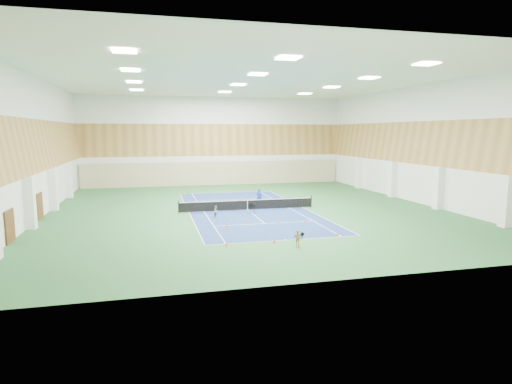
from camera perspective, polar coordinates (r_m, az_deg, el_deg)
ground at (r=40.39m, az=-1.15°, el=-2.37°), size 40.00×40.00×0.00m
room_shell at (r=39.75m, az=-1.17°, el=6.17°), size 36.00×40.00×12.00m
wood_cladding at (r=39.74m, az=-1.18°, el=9.05°), size 36.00×40.00×8.00m
ceiling_light_grid at (r=40.00m, az=-1.20°, el=14.67°), size 21.40×25.40×0.06m
court_surface at (r=40.39m, az=-1.15°, el=-2.37°), size 10.97×23.77×0.01m
tennis_balls_scatter at (r=40.38m, az=-1.15°, el=-2.31°), size 10.57×22.77×0.07m
tennis_net at (r=40.30m, az=-1.15°, el=-1.60°), size 12.80×0.10×1.10m
back_curtain at (r=59.43m, az=-5.34°, el=2.49°), size 35.40×0.16×3.20m
door_left_a at (r=32.70m, az=-29.97°, el=-3.96°), size 0.08×1.80×2.20m
door_left_b at (r=40.32m, az=-26.86°, el=-1.67°), size 0.08×1.80×2.20m
coach at (r=42.89m, az=0.40°, el=-0.65°), size 0.60×0.40×1.64m
child_court at (r=36.95m, az=-5.33°, el=-2.60°), size 0.61×0.60×1.00m
child_apron at (r=27.44m, az=5.57°, el=-6.22°), size 0.67×0.33×1.10m
ball_cart at (r=38.62m, az=-0.52°, el=-2.23°), size 0.49×0.49×0.83m
cone_svc_a at (r=33.05m, az=-3.92°, el=-4.53°), size 0.21×0.21×0.23m
cone_svc_b at (r=34.51m, az=-1.24°, el=-3.97°), size 0.21×0.21×0.23m
cone_svc_c at (r=34.22m, az=2.97°, el=-4.08°), size 0.21×0.21×0.23m
cone_svc_d at (r=35.01m, az=6.52°, el=-3.85°), size 0.20×0.20×0.22m
cone_base_a at (r=27.76m, az=-3.94°, el=-6.98°), size 0.19×0.19×0.21m
cone_base_b at (r=28.41m, az=2.49°, el=-6.58°), size 0.23×0.23×0.25m
cone_base_c at (r=30.28m, az=7.12°, el=-5.76°), size 0.18×0.18×0.20m
cone_base_d at (r=30.81m, az=10.78°, el=-5.58°), size 0.21×0.21×0.23m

